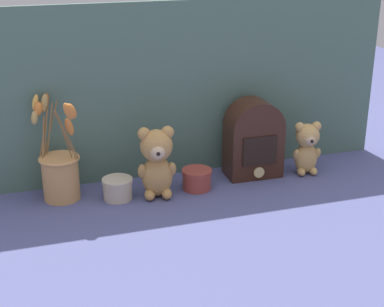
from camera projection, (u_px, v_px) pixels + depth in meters
ground_plane at (194, 190)px, 1.93m from camera, size 4.00×4.00×0.00m
backdrop_wall at (179, 90)px, 1.97m from camera, size 1.49×0.02×0.59m
teddy_bear_large at (157, 161)px, 1.85m from camera, size 0.13×0.12×0.23m
teddy_bear_medium at (307, 147)px, 2.03m from camera, size 0.10×0.09×0.19m
flower_vase at (60, 170)px, 1.84m from camera, size 0.14×0.19×0.34m
vintage_radio at (254, 138)px, 2.00m from camera, size 0.19×0.12×0.27m
decorative_tin_tall at (197, 179)px, 1.93m from camera, size 0.10×0.10×0.07m
decorative_tin_short at (118, 189)px, 1.86m from camera, size 0.10×0.10×0.07m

